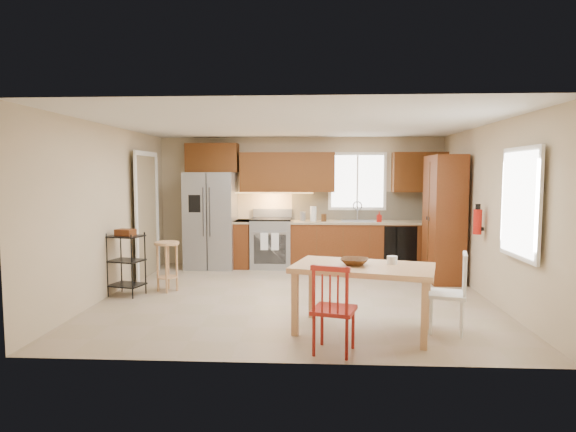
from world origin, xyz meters
The scene contains 33 objects.
floor centered at (0.00, 0.00, 0.00)m, with size 5.50×5.50×0.00m, color tan.
ceiling centered at (0.00, 0.00, 2.50)m, with size 5.50×5.00×0.02m, color silver.
wall_back centered at (0.00, 2.50, 1.25)m, with size 5.50×0.02×2.50m, color #CCB793.
wall_front centered at (0.00, -2.50, 1.25)m, with size 5.50×0.02×2.50m, color #CCB793.
wall_left centered at (-2.75, 0.00, 1.25)m, with size 0.02×5.00×2.50m, color #CCB793.
wall_right centered at (2.75, 0.00, 1.25)m, with size 0.02×5.00×2.50m, color #CCB793.
refrigerator centered at (-1.70, 2.12, 0.91)m, with size 0.92×0.75×1.82m, color gray.
range_stove centered at (-0.55, 2.19, 0.46)m, with size 0.76×0.63×0.92m, color gray.
base_cabinet_narrow centered at (-1.10, 2.20, 0.45)m, with size 0.30×0.60×0.90m, color #622B12.
base_cabinet_run centered at (1.29, 2.20, 0.45)m, with size 2.92×0.60×0.90m, color #622B12.
dishwasher centered at (1.85, 1.91, 0.45)m, with size 0.60×0.02×0.78m, color black.
backsplash centered at (1.29, 2.48, 1.18)m, with size 2.92×0.03×0.55m, color #C5B794.
upper_over_fridge centered at (-1.70, 2.33, 2.10)m, with size 1.00×0.35×0.55m, color #56270E.
upper_left_block centered at (-0.25, 2.33, 1.83)m, with size 1.80×0.35×0.75m, color #56270E.
upper_right_block centered at (2.25, 2.33, 1.83)m, with size 1.00×0.35×0.75m, color #56270E.
window_back centered at (1.10, 2.48, 1.65)m, with size 1.12×0.04×1.12m, color white.
sink centered at (1.10, 2.20, 0.86)m, with size 0.62×0.46×0.16m, color gray.
undercab_glow centered at (-0.55, 2.30, 1.43)m, with size 1.60×0.30×0.01m, color #FFBF66.
soap_bottle centered at (1.48, 2.10, 1.00)m, with size 0.09×0.09×0.19m, color #AB130B.
paper_towel centered at (0.25, 2.15, 1.04)m, with size 0.12×0.12×0.28m, color white.
canister_steel centered at (0.05, 2.15, 0.99)m, with size 0.11×0.11×0.18m, color gray.
canister_wood centered at (0.45, 2.12, 0.97)m, with size 0.10×0.10×0.14m, color #4F3015.
pantry centered at (2.43, 1.20, 1.05)m, with size 0.50×0.95×2.10m, color #622B12.
fire_extinguisher centered at (2.63, 0.15, 1.10)m, with size 0.12×0.12×0.36m, color #AB130B.
window_right centered at (2.68, -1.15, 1.45)m, with size 0.04×1.02×1.32m, color white.
doorway centered at (-2.67, 1.30, 1.05)m, with size 0.04×0.95×2.10m, color #8C7A59.
dining_table centered at (0.82, -1.54, 0.38)m, with size 1.54×0.87×0.75m, color tan, non-canonical shape.
chair_red centered at (0.47, -2.19, 0.45)m, with size 0.42×0.42×0.91m, color #A52319, non-canonical shape.
chair_white centered at (1.77, -1.49, 0.45)m, with size 0.42×0.42×0.91m, color white, non-canonical shape.
table_bowl centered at (0.72, -1.54, 0.76)m, with size 0.31×0.31×0.08m, color #4F3015.
table_jar centered at (1.15, -1.44, 0.79)m, with size 0.11×0.11×0.13m, color white.
bar_stool centered at (-1.97, 0.23, 0.38)m, with size 0.37×0.37×0.76m, color tan, non-canonical shape.
utility_cart centered at (-2.50, -0.05, 0.47)m, with size 0.47×0.36×0.93m, color black, non-canonical shape.
Camera 1 is at (0.26, -6.91, 1.79)m, focal length 30.00 mm.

